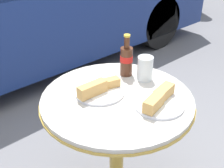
{
  "coord_description": "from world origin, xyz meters",
  "views": [
    {
      "loc": [
        -0.73,
        -0.78,
        1.37
      ],
      "look_at": [
        0.0,
        0.03,
        0.74
      ],
      "focal_mm": 45.0,
      "sensor_mm": 36.0,
      "label": 1
    }
  ],
  "objects_px": {
    "cola_bottle_left": "(126,60)",
    "lunch_plate_far": "(159,101)",
    "parked_car": "(16,2)",
    "lunch_plate_near": "(99,90)",
    "bistro_table": "(117,122)",
    "drinking_glass": "(145,69)"
  },
  "relations": [
    {
      "from": "cola_bottle_left",
      "to": "lunch_plate_far",
      "type": "height_order",
      "value": "cola_bottle_left"
    },
    {
      "from": "parked_car",
      "to": "cola_bottle_left",
      "type": "bearing_deg",
      "value": -99.71
    },
    {
      "from": "cola_bottle_left",
      "to": "lunch_plate_near",
      "type": "bearing_deg",
      "value": -167.65
    },
    {
      "from": "cola_bottle_left",
      "to": "lunch_plate_far",
      "type": "bearing_deg",
      "value": -107.68
    },
    {
      "from": "bistro_table",
      "to": "parked_car",
      "type": "xyz_separation_m",
      "value": [
        0.52,
        2.13,
        0.09
      ]
    },
    {
      "from": "cola_bottle_left",
      "to": "drinking_glass",
      "type": "xyz_separation_m",
      "value": [
        0.03,
        -0.1,
        -0.03
      ]
    },
    {
      "from": "bistro_table",
      "to": "lunch_plate_near",
      "type": "distance_m",
      "value": 0.19
    },
    {
      "from": "drinking_glass",
      "to": "parked_car",
      "type": "relative_size",
      "value": 0.03
    },
    {
      "from": "parked_car",
      "to": "drinking_glass",
      "type": "bearing_deg",
      "value": -98.4
    },
    {
      "from": "cola_bottle_left",
      "to": "parked_car",
      "type": "height_order",
      "value": "parked_car"
    },
    {
      "from": "drinking_glass",
      "to": "parked_car",
      "type": "xyz_separation_m",
      "value": [
        0.31,
        2.11,
        -0.11
      ]
    },
    {
      "from": "cola_bottle_left",
      "to": "drinking_glass",
      "type": "relative_size",
      "value": 1.78
    },
    {
      "from": "bistro_table",
      "to": "cola_bottle_left",
      "type": "height_order",
      "value": "cola_bottle_left"
    },
    {
      "from": "lunch_plate_far",
      "to": "lunch_plate_near",
      "type": "bearing_deg",
      "value": 117.47
    },
    {
      "from": "bistro_table",
      "to": "cola_bottle_left",
      "type": "bearing_deg",
      "value": 34.67
    },
    {
      "from": "lunch_plate_far",
      "to": "parked_car",
      "type": "distance_m",
      "value": 2.34
    },
    {
      "from": "drinking_glass",
      "to": "lunch_plate_near",
      "type": "relative_size",
      "value": 0.52
    },
    {
      "from": "bistro_table",
      "to": "lunch_plate_far",
      "type": "distance_m",
      "value": 0.25
    },
    {
      "from": "cola_bottle_left",
      "to": "drinking_glass",
      "type": "distance_m",
      "value": 0.11
    },
    {
      "from": "drinking_glass",
      "to": "parked_car",
      "type": "bearing_deg",
      "value": 81.6
    },
    {
      "from": "bistro_table",
      "to": "cola_bottle_left",
      "type": "distance_m",
      "value": 0.31
    },
    {
      "from": "drinking_glass",
      "to": "lunch_plate_near",
      "type": "height_order",
      "value": "drinking_glass"
    }
  ]
}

